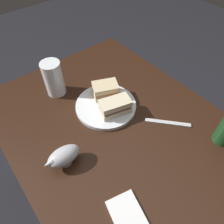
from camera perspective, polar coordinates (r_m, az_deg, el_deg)
name	(u,v)px	position (r m, az deg, el deg)	size (l,w,h in m)	color
ground_plane	(116,192)	(1.47, 1.09, -21.01)	(6.00, 6.00, 0.00)	black
dining_table	(117,168)	(1.14, 1.36, -14.96)	(1.07, 0.79, 0.72)	black
plate	(106,106)	(0.89, -1.68, 1.73)	(0.26, 0.26, 0.02)	white
sandwich_half_left	(115,106)	(0.83, 0.87, 1.54)	(0.10, 0.13, 0.06)	beige
sandwich_half_right	(105,90)	(0.90, -1.79, 6.02)	(0.11, 0.13, 0.06)	beige
potato_wedge_front	(121,98)	(0.89, 2.55, 3.76)	(0.05, 0.02, 0.02)	#B77F33
potato_wedge_middle	(110,94)	(0.91, -0.63, 4.85)	(0.04, 0.02, 0.01)	#B77F33
potato_wedge_back	(113,93)	(0.91, 0.29, 5.17)	(0.05, 0.02, 0.02)	#AD702D
potato_wedge_left_edge	(115,102)	(0.88, 0.73, 2.75)	(0.04, 0.02, 0.02)	#B77F33
potato_wedge_right_edge	(122,106)	(0.86, 2.73, 1.57)	(0.05, 0.02, 0.02)	#AD702D
potato_wedge_stray	(112,91)	(0.93, -0.09, 5.76)	(0.05, 0.02, 0.02)	#B77F33
pint_glass	(54,80)	(0.95, -15.47, 8.28)	(0.08, 0.08, 0.16)	white
gravy_boat	(64,157)	(0.73, -13.04, -11.74)	(0.07, 0.13, 0.07)	#B7B7BC
napkin	(126,213)	(0.69, 3.92, -25.74)	(0.11, 0.09, 0.01)	white
fork	(168,123)	(0.86, 14.92, -2.84)	(0.18, 0.02, 0.01)	silver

